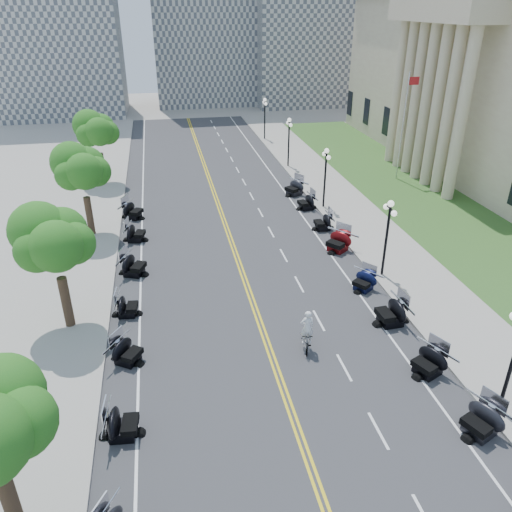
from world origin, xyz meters
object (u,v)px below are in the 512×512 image
bicycle (306,340)px  cyclist_rider (308,315)px  flagpole (403,128)px  motorcycle_n_3 (482,420)px

bicycle → cyclist_rider: (0.00, 0.00, 1.49)m
bicycle → cyclist_rider: 1.49m
flagpole → bicycle: bearing=-123.7°
flagpole → bicycle: 29.50m
flagpole → cyclist_rider: size_ratio=5.30×
motorcycle_n_3 → bicycle: (-5.30, 6.62, -0.16)m
motorcycle_n_3 → cyclist_rider: (-5.30, 6.62, 1.33)m
flagpole → cyclist_rider: flagpole is taller
motorcycle_n_3 → cyclist_rider: 8.58m
motorcycle_n_3 → cyclist_rider: cyclist_rider is taller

